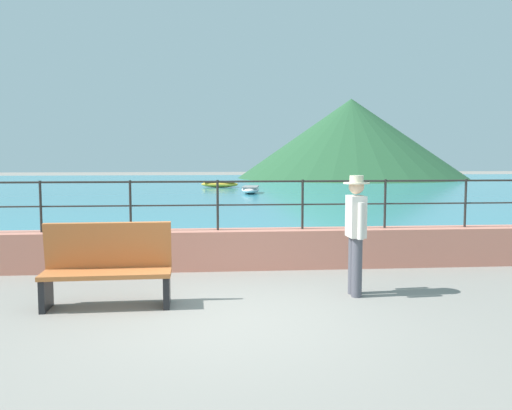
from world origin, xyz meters
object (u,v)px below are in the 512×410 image
at_px(boat_0, 220,184).
at_px(boat_1, 251,189).
at_px(bench_main, 108,265).
at_px(person_walking, 356,229).

bearing_deg(boat_0, boat_1, -74.76).
bearing_deg(bench_main, boat_1, 80.26).
distance_m(bench_main, person_walking, 3.52).
xyz_separation_m(person_walking, boat_1, (0.11, 20.67, -0.72)).
relative_size(bench_main, person_walking, 0.98).
bearing_deg(boat_0, bench_main, -94.57).
bearing_deg(person_walking, bench_main, -175.98).
xyz_separation_m(boat_0, boat_1, (1.48, -5.45, 0.00)).
height_order(boat_0, boat_1, same).
relative_size(bench_main, boat_1, 0.71).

